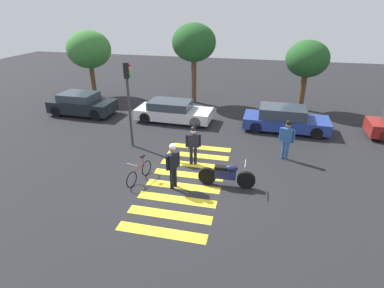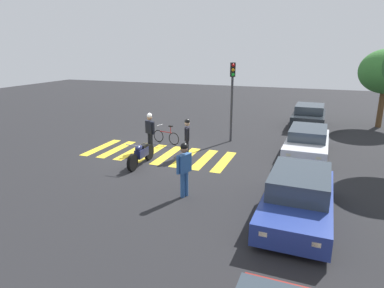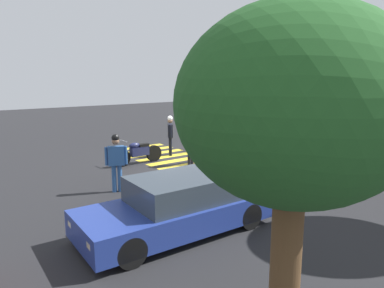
% 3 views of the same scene
% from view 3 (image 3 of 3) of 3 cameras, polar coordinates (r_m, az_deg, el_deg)
% --- Properties ---
extents(ground_plane, '(60.00, 60.00, 0.00)m').
position_cam_3_polar(ground_plane, '(15.86, -3.34, -2.35)').
color(ground_plane, '#232326').
extents(police_motorcycle, '(2.20, 0.62, 1.07)m').
position_cam_3_polar(police_motorcycle, '(14.97, -8.58, -1.38)').
color(police_motorcycle, black).
rests_on(police_motorcycle, ground_plane).
extents(leaning_bicycle, '(0.54, 1.61, 0.98)m').
position_cam_3_polar(leaning_bicycle, '(17.13, 0.89, -0.10)').
color(leaning_bicycle, black).
rests_on(leaning_bicycle, ground_plane).
extents(officer_on_foot, '(0.64, 0.34, 1.78)m').
position_cam_3_polar(officer_on_foot, '(14.51, -0.23, 0.57)').
color(officer_on_foot, black).
rests_on(officer_on_foot, ground_plane).
extents(officer_by_motorcycle, '(0.42, 0.61, 1.85)m').
position_cam_3_polar(officer_by_motorcycle, '(16.32, -3.52, 1.88)').
color(officer_by_motorcycle, black).
rests_on(officer_by_motorcycle, ground_plane).
extents(pedestrian_bystander, '(0.65, 0.37, 1.86)m').
position_cam_3_polar(pedestrian_bystander, '(11.35, -12.07, -2.25)').
color(pedestrian_bystander, '#2D5999').
rests_on(pedestrian_bystander, ground_plane).
extents(crosswalk_stripes, '(2.90, 6.75, 0.01)m').
position_cam_3_polar(crosswalk_stripes, '(15.86, -3.34, -2.34)').
color(crosswalk_stripes, yellow).
rests_on(crosswalk_stripes, ground_plane).
extents(car_white_van, '(4.51, 1.94, 1.23)m').
position_cam_3_polar(car_white_van, '(12.98, 21.99, -3.39)').
color(car_white_van, black).
rests_on(car_white_van, ground_plane).
extents(car_blue_hatchback, '(4.62, 1.99, 1.33)m').
position_cam_3_polar(car_blue_hatchback, '(8.40, -2.16, -9.92)').
color(car_blue_hatchback, black).
rests_on(car_blue_hatchback, ground_plane).
extents(traffic_light_pole, '(0.36, 0.31, 4.07)m').
position_cam_3_polar(traffic_light_pole, '(15.71, 12.34, 7.42)').
color(traffic_light_pole, '#38383D').
rests_on(traffic_light_pole, ground_plane).
extents(street_tree_far, '(2.66, 2.66, 4.43)m').
position_cam_3_polar(street_tree_far, '(4.07, 16.04, 5.51)').
color(street_tree_far, brown).
rests_on(street_tree_far, ground_plane).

